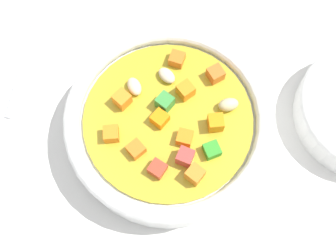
# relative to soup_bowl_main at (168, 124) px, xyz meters

# --- Properties ---
(ground_plane) EXTENTS (1.40, 1.40, 0.02)m
(ground_plane) POSITION_rel_soup_bowl_main_xyz_m (-0.00, -0.00, -0.04)
(ground_plane) COLOR silver
(soup_bowl_main) EXTENTS (0.21, 0.21, 0.06)m
(soup_bowl_main) POSITION_rel_soup_bowl_main_xyz_m (0.00, 0.00, 0.00)
(soup_bowl_main) COLOR white
(soup_bowl_main) RESTS_ON ground_plane
(spoon) EXTENTS (0.20, 0.09, 0.01)m
(spoon) POSITION_rel_soup_bowl_main_xyz_m (-0.06, -0.17, -0.02)
(spoon) COLOR silver
(spoon) RESTS_ON ground_plane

